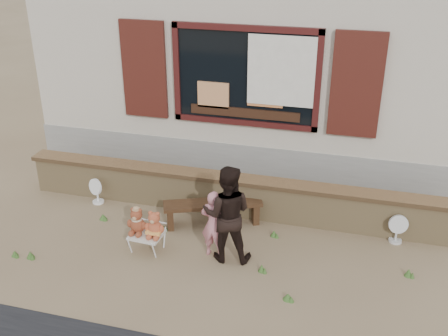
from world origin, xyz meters
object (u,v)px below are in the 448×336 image
(folding_chair, at_px, (147,235))
(teddy_bear_left, at_px, (137,220))
(bench, at_px, (213,208))
(adult, at_px, (227,214))
(teddy_bear_right, at_px, (155,223))
(child, at_px, (214,224))

(folding_chair, relative_size, teddy_bear_left, 1.18)
(bench, relative_size, adult, 1.08)
(bench, xyz_separation_m, teddy_bear_right, (-0.59, -0.96, 0.20))
(teddy_bear_right, distance_m, adult, 1.07)
(bench, distance_m, folding_chair, 1.20)
(bench, distance_m, teddy_bear_left, 1.30)
(folding_chair, height_order, adult, adult)
(teddy_bear_left, bearing_deg, teddy_bear_right, -0.00)
(child, height_order, adult, adult)
(bench, relative_size, teddy_bear_right, 3.83)
(teddy_bear_left, xyz_separation_m, adult, (1.32, 0.12, 0.24))
(bench, bearing_deg, teddy_bear_left, -155.01)
(child, bearing_deg, folding_chair, 12.29)
(folding_chair, bearing_deg, child, 11.47)
(teddy_bear_right, bearing_deg, teddy_bear_left, 180.00)
(bench, bearing_deg, teddy_bear_right, -143.86)
(teddy_bear_left, bearing_deg, child, 10.06)
(folding_chair, height_order, child, child)
(child, bearing_deg, adult, -177.52)
(teddy_bear_right, bearing_deg, adult, 11.16)
(teddy_bear_right, relative_size, child, 0.39)
(bench, height_order, child, child)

